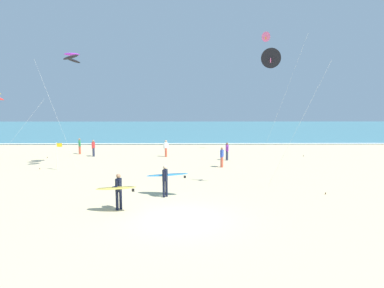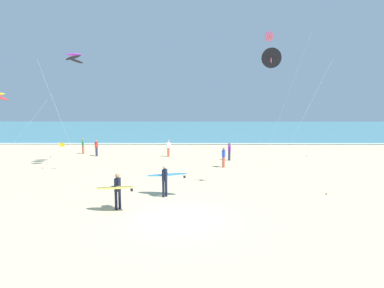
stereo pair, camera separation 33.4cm
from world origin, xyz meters
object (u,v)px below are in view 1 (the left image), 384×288
at_px(kite_delta_rose_far, 266,38).
at_px(bystander_purple_top, 227,151).
at_px(bystander_red_top, 93,148).
at_px(surfer_trailing, 117,189).
at_px(bystander_blue_top, 222,157).
at_px(lifeguard_flag, 58,153).
at_px(surfer_lead, 166,177).
at_px(kite_arc_violet_near, 72,58).
at_px(bystander_green_top, 80,146).
at_px(kite_delta_charcoal_mid, 271,59).
at_px(bystander_white_top, 166,148).

relative_size(kite_delta_rose_far, bystander_purple_top, 7.68).
bearing_deg(bystander_red_top, surfer_trailing, -70.76).
relative_size(surfer_trailing, bystander_blue_top, 1.24).
bearing_deg(lifeguard_flag, surfer_lead, -40.49).
relative_size(bystander_purple_top, bystander_blue_top, 1.00).
height_order(kite_arc_violet_near, bystander_blue_top, kite_arc_violet_near).
bearing_deg(bystander_red_top, surfer_lead, -60.91).
height_order(kite_arc_violet_near, kite_delta_rose_far, kite_delta_rose_far).
bearing_deg(bystander_green_top, bystander_red_top, -40.44).
bearing_deg(bystander_green_top, surfer_lead, -58.33).
xyz_separation_m(bystander_purple_top, bystander_green_top, (-14.30, 3.95, 0.00)).
xyz_separation_m(bystander_green_top, bystander_red_top, (1.81, -1.54, 0.00)).
relative_size(surfer_lead, bystander_purple_top, 1.52).
bearing_deg(bystander_purple_top, surfer_trailing, -115.04).
height_order(bystander_red_top, lifeguard_flag, lifeguard_flag).
bearing_deg(kite_arc_violet_near, surfer_lead, -47.65).
height_order(bystander_purple_top, bystander_blue_top, same).
xyz_separation_m(kite_delta_charcoal_mid, bystander_green_top, (-15.52, 14.22, -6.61)).
xyz_separation_m(surfer_trailing, lifeguard_flag, (-6.57, 9.88, 0.23)).
bearing_deg(kite_arc_violet_near, bystander_white_top, 39.73).
relative_size(kite_delta_charcoal_mid, lifeguard_flag, 3.82).
relative_size(kite_arc_violet_near, bystander_red_top, 5.52).
height_order(surfer_trailing, bystander_green_top, surfer_trailing).
xyz_separation_m(surfer_trailing, bystander_red_top, (-5.82, 16.68, -0.23)).
distance_m(surfer_trailing, bystander_purple_top, 15.75).
distance_m(surfer_lead, surfer_trailing, 3.25).
xyz_separation_m(kite_arc_violet_near, bystander_green_top, (-2.09, 7.37, -7.62)).
distance_m(kite_delta_rose_far, bystander_green_top, 21.66).
bearing_deg(kite_delta_charcoal_mid, bystander_purple_top, 96.76).
xyz_separation_m(kite_delta_rose_far, lifeguard_flag, (-17.67, -9.55, -10.35)).
distance_m(bystander_purple_top, bystander_blue_top, 3.47).
xyz_separation_m(kite_arc_violet_near, bystander_white_top, (6.65, 5.53, -7.62)).
relative_size(kite_delta_rose_far, bystander_white_top, 7.68).
bearing_deg(bystander_green_top, kite_arc_violet_near, -74.14).
xyz_separation_m(bystander_white_top, bystander_red_top, (-6.94, 0.30, 0.00)).
relative_size(kite_arc_violet_near, kite_delta_rose_far, 0.72).
distance_m(kite_arc_violet_near, bystander_white_top, 11.53).
bearing_deg(kite_arc_violet_near, kite_delta_rose_far, 27.27).
xyz_separation_m(kite_delta_charcoal_mid, lifeguard_flag, (-14.45, 5.87, -6.15)).
relative_size(kite_delta_charcoal_mid, bystander_blue_top, 5.04).
height_order(surfer_trailing, bystander_purple_top, surfer_trailing).
bearing_deg(lifeguard_flag, bystander_white_top, 40.25).
xyz_separation_m(bystander_blue_top, bystander_white_top, (-4.76, 5.49, 0.00)).
relative_size(surfer_lead, kite_delta_rose_far, 0.20).
bearing_deg(kite_delta_rose_far, surfer_trailing, -119.74).
distance_m(kite_delta_charcoal_mid, bystander_white_top, 15.57).
height_order(kite_delta_rose_far, bystander_green_top, kite_delta_rose_far).
bearing_deg(surfer_lead, kite_delta_rose_far, 61.87).
height_order(bystander_purple_top, bystander_green_top, same).
bearing_deg(bystander_white_top, lifeguard_flag, -139.75).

